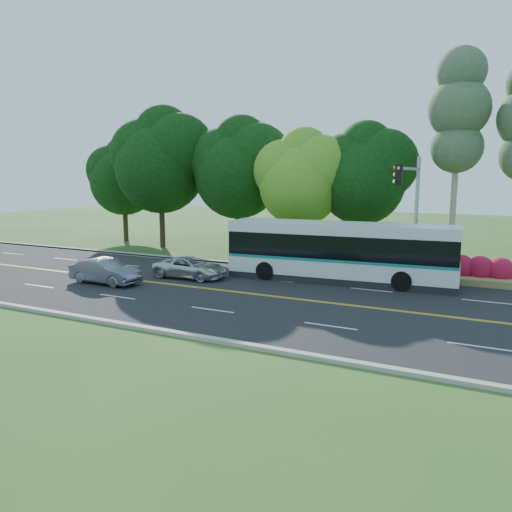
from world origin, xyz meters
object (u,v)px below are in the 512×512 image
at_px(suv, 190,268).
at_px(traffic_signal, 411,200).
at_px(transit_bus, 340,252).
at_px(sedan, 105,271).

bearing_deg(suv, traffic_signal, -75.34).
xyz_separation_m(transit_bus, sedan, (-11.46, -6.38, -0.95)).
bearing_deg(transit_bus, traffic_signal, 2.76).
height_order(traffic_signal, suv, traffic_signal).
bearing_deg(sedan, traffic_signal, -64.41).
bearing_deg(traffic_signal, sedan, -155.77).
bearing_deg(sedan, suv, -43.43).
xyz_separation_m(transit_bus, suv, (-8.10, -2.98, -1.03)).
distance_m(sedan, suv, 4.78).
relative_size(sedan, suv, 0.96).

